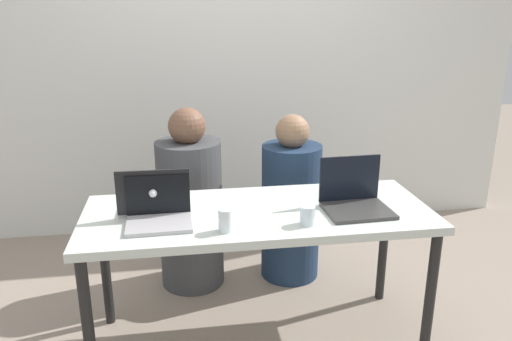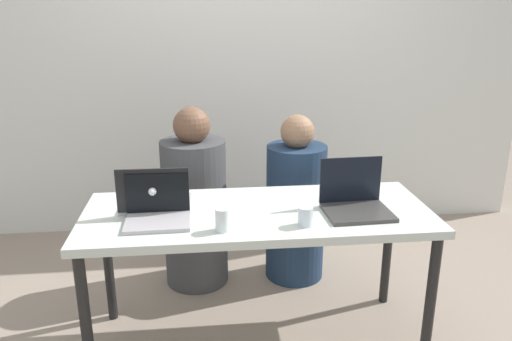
# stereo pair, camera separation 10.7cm
# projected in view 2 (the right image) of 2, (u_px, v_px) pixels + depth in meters

# --- Properties ---
(ground_plane) EXTENTS (12.00, 12.00, 0.00)m
(ground_plane) POSITION_uv_depth(u_px,v_px,m) (257.00, 339.00, 2.61)
(ground_plane) COLOR gray
(back_wall) EXTENTS (4.50, 0.10, 2.43)m
(back_wall) POSITION_uv_depth(u_px,v_px,m) (235.00, 70.00, 3.69)
(back_wall) COLOR silver
(back_wall) RESTS_ON ground
(desk) EXTENTS (1.66, 0.66, 0.73)m
(desk) POSITION_uv_depth(u_px,v_px,m) (257.00, 224.00, 2.41)
(desk) COLOR silver
(desk) RESTS_ON ground
(person_on_left) EXTENTS (0.44, 0.44, 1.11)m
(person_on_left) POSITION_uv_depth(u_px,v_px,m) (195.00, 207.00, 3.04)
(person_on_left) COLOR #424347
(person_on_left) RESTS_ON ground
(person_on_right) EXTENTS (0.39, 0.39, 1.05)m
(person_on_right) POSITION_uv_depth(u_px,v_px,m) (295.00, 207.00, 3.11)
(person_on_right) COLOR #1F324D
(person_on_right) RESTS_ON ground
(laptop_front_right) EXTENTS (0.31, 0.29, 0.24)m
(laptop_front_right) POSITION_uv_depth(u_px,v_px,m) (355.00, 200.00, 2.37)
(laptop_front_right) COLOR #3A3938
(laptop_front_right) RESTS_ON desk
(laptop_back_left) EXTENTS (0.34, 0.27, 0.23)m
(laptop_back_left) POSITION_uv_depth(u_px,v_px,m) (155.00, 199.00, 2.39)
(laptop_back_left) COLOR #B6B8B9
(laptop_back_left) RESTS_ON desk
(laptop_front_left) EXTENTS (0.29, 0.24, 0.20)m
(laptop_front_left) POSITION_uv_depth(u_px,v_px,m) (158.00, 212.00, 2.25)
(laptop_front_left) COLOR #B5B1B4
(laptop_front_left) RESTS_ON desk
(water_glass_left) EXTENTS (0.06, 0.06, 0.10)m
(water_glass_left) POSITION_uv_depth(u_px,v_px,m) (222.00, 221.00, 2.16)
(water_glass_left) COLOR white
(water_glass_left) RESTS_ON desk
(water_glass_right) EXTENTS (0.07, 0.07, 0.09)m
(water_glass_right) POSITION_uv_depth(u_px,v_px,m) (305.00, 217.00, 2.21)
(water_glass_right) COLOR silver
(water_glass_right) RESTS_ON desk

